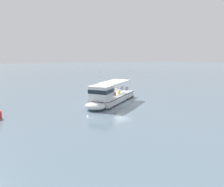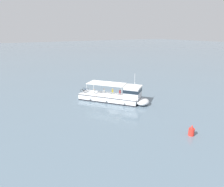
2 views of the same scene
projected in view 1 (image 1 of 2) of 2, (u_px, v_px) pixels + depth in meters
ground_plane at (122, 103)px, 33.45m from camera, size 400.00×400.00×0.00m
ferry_main at (109, 97)px, 32.97m from camera, size 10.24×11.93×5.32m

